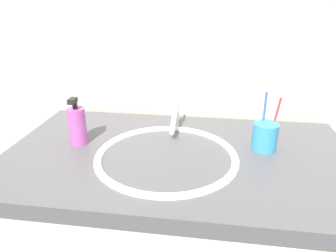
{
  "coord_description": "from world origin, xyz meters",
  "views": [
    {
      "loc": [
        0.09,
        -0.86,
        1.31
      ],
      "look_at": [
        -0.03,
        -0.0,
        0.94
      ],
      "focal_mm": 32.91,
      "sensor_mm": 36.0,
      "label": 1
    }
  ],
  "objects_px": {
    "toothbrush_blue": "(264,111)",
    "toothbrush_white": "(258,112)",
    "soap_dispenser": "(77,125)",
    "faucet": "(175,117)",
    "toothbrush_cup": "(265,137)",
    "toothbrush_red": "(276,115)"
  },
  "relations": [
    {
      "from": "toothbrush_blue",
      "to": "toothbrush_white",
      "type": "xyz_separation_m",
      "value": [
        -0.02,
        -0.01,
        -0.0
      ]
    },
    {
      "from": "toothbrush_white",
      "to": "soap_dispenser",
      "type": "relative_size",
      "value": 1.23
    },
    {
      "from": "faucet",
      "to": "toothbrush_cup",
      "type": "bearing_deg",
      "value": -20.12
    },
    {
      "from": "faucet",
      "to": "toothbrush_white",
      "type": "xyz_separation_m",
      "value": [
        0.28,
        -0.09,
        0.07
      ]
    },
    {
      "from": "toothbrush_red",
      "to": "toothbrush_cup",
      "type": "bearing_deg",
      "value": -136.73
    },
    {
      "from": "faucet",
      "to": "toothbrush_white",
      "type": "height_order",
      "value": "toothbrush_white"
    },
    {
      "from": "toothbrush_red",
      "to": "toothbrush_blue",
      "type": "bearing_deg",
      "value": -178.12
    },
    {
      "from": "toothbrush_cup",
      "to": "toothbrush_blue",
      "type": "xyz_separation_m",
      "value": [
        -0.01,
        0.03,
        0.07
      ]
    },
    {
      "from": "toothbrush_red",
      "to": "toothbrush_blue",
      "type": "distance_m",
      "value": 0.04
    },
    {
      "from": "toothbrush_blue",
      "to": "toothbrush_white",
      "type": "relative_size",
      "value": 1.01
    },
    {
      "from": "toothbrush_white",
      "to": "soap_dispenser",
      "type": "height_order",
      "value": "toothbrush_white"
    },
    {
      "from": "toothbrush_cup",
      "to": "toothbrush_red",
      "type": "relative_size",
      "value": 0.48
    },
    {
      "from": "faucet",
      "to": "soap_dispenser",
      "type": "xyz_separation_m",
      "value": [
        -0.3,
        -0.16,
        0.01
      ]
    },
    {
      "from": "toothbrush_red",
      "to": "soap_dispenser",
      "type": "relative_size",
      "value": 1.14
    },
    {
      "from": "toothbrush_blue",
      "to": "soap_dispenser",
      "type": "distance_m",
      "value": 0.61
    },
    {
      "from": "toothbrush_red",
      "to": "toothbrush_blue",
      "type": "relative_size",
      "value": 0.92
    },
    {
      "from": "faucet",
      "to": "toothbrush_cup",
      "type": "height_order",
      "value": "faucet"
    },
    {
      "from": "toothbrush_cup",
      "to": "toothbrush_blue",
      "type": "bearing_deg",
      "value": 101.6
    },
    {
      "from": "toothbrush_cup",
      "to": "soap_dispenser",
      "type": "distance_m",
      "value": 0.61
    },
    {
      "from": "toothbrush_white",
      "to": "soap_dispenser",
      "type": "xyz_separation_m",
      "value": [
        -0.58,
        -0.07,
        -0.05
      ]
    },
    {
      "from": "toothbrush_blue",
      "to": "toothbrush_white",
      "type": "bearing_deg",
      "value": -165.85
    },
    {
      "from": "toothbrush_cup",
      "to": "soap_dispenser",
      "type": "bearing_deg",
      "value": -175.79
    }
  ]
}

